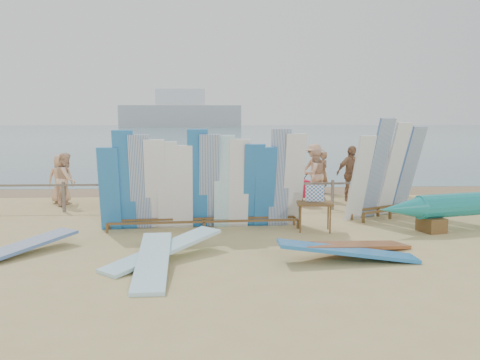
{
  "coord_description": "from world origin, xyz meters",
  "views": [
    {
      "loc": [
        0.43,
        -12.01,
        2.7
      ],
      "look_at": [
        1.17,
        2.42,
        0.99
      ],
      "focal_mm": 38.0,
      "sensor_mm": 36.0,
      "label": 1
    }
  ],
  "objects": [
    {
      "name": "beach_chair_right",
      "position": [
        1.31,
        4.05,
        0.27
      ],
      "size": [
        0.71,
        0.73,
        0.92
      ],
      "rotation": [
        0.0,
        0.0,
        0.25
      ],
      "color": "red",
      "rests_on": "ground"
    },
    {
      "name": "flat_board_b",
      "position": [
        -0.56,
        -2.36,
        0.0
      ],
      "size": [
        2.25,
        2.34,
        0.42
      ],
      "primitive_type": "cube",
      "rotation": [
        0.13,
        0.0,
        -0.75
      ],
      "color": "#95D6EF",
      "rests_on": "ground"
    },
    {
      "name": "beachgoer_7",
      "position": [
        4.42,
        6.38,
        0.78
      ],
      "size": [
        0.42,
        0.62,
        1.55
      ],
      "primitive_type": "imported",
      "rotation": [
        0.0,
        0.0,
        4.92
      ],
      "color": "#8C6042",
      "rests_on": "ground"
    },
    {
      "name": "beachgoer_4",
      "position": [
        -0.8,
        4.25,
        0.92
      ],
      "size": [
        1.0,
        1.15,
        1.84
      ],
      "primitive_type": "imported",
      "rotation": [
        0.0,
        0.0,
        5.33
      ],
      "color": "#8C6042",
      "rests_on": "ground"
    },
    {
      "name": "vendor_table",
      "position": [
        2.87,
        0.05,
        0.38
      ],
      "size": [
        0.92,
        0.7,
        1.14
      ],
      "rotation": [
        0.0,
        0.0,
        -0.11
      ],
      "color": "brown",
      "rests_on": "ground"
    },
    {
      "name": "wet_sand_strip",
      "position": [
        0.0,
        7.2,
        0.0
      ],
      "size": [
        40.0,
        2.6,
        0.01
      ],
      "primitive_type": "cube",
      "color": "#876D4C",
      "rests_on": "ground"
    },
    {
      "name": "distant_ship",
      "position": [
        -12.0,
        180.0,
        5.31
      ],
      "size": [
        45.0,
        8.0,
        14.0
      ],
      "color": "#999EA3",
      "rests_on": "ocean"
    },
    {
      "name": "stroller",
      "position": [
        3.16,
        3.94,
        0.42
      ],
      "size": [
        0.65,
        0.84,
        1.05
      ],
      "rotation": [
        0.0,
        0.0,
        0.18
      ],
      "color": "red",
      "rests_on": "ground"
    },
    {
      "name": "ground",
      "position": [
        0.0,
        0.0,
        0.0
      ],
      "size": [
        160.0,
        160.0,
        0.0
      ],
      "primitive_type": "plane",
      "color": "tan",
      "rests_on": "ground"
    },
    {
      "name": "beachgoer_8",
      "position": [
        3.82,
        4.92,
        0.86
      ],
      "size": [
        0.93,
        0.69,
        1.73
      ],
      "primitive_type": "imported",
      "rotation": [
        0.0,
        0.0,
        3.53
      ],
      "color": "beige",
      "rests_on": "ground"
    },
    {
      "name": "beach_chair_left",
      "position": [
        0.46,
        3.84,
        0.24
      ],
      "size": [
        0.67,
        0.68,
        0.84
      ],
      "rotation": [
        0.0,
        0.0,
        -0.32
      ],
      "color": "red",
      "rests_on": "ground"
    },
    {
      "name": "fence",
      "position": [
        0.0,
        3.0,
        0.63
      ],
      "size": [
        12.08,
        0.08,
        0.9
      ],
      "color": "#6E6053",
      "rests_on": "ground"
    },
    {
      "name": "beachgoer_10",
      "position": [
        4.97,
        4.57,
        0.93
      ],
      "size": [
        1.18,
        0.81,
        1.85
      ],
      "primitive_type": "imported",
      "rotation": [
        0.0,
        0.0,
        0.35
      ],
      "color": "#8C6042",
      "rests_on": "ground"
    },
    {
      "name": "flat_board_e",
      "position": [
        -3.53,
        -1.93,
        0.0
      ],
      "size": [
        1.99,
        2.54,
        0.31
      ],
      "primitive_type": "cube",
      "rotation": [
        0.09,
        0.0,
        -0.6
      ],
      "color": "silver",
      "rests_on": "ground"
    },
    {
      "name": "flat_board_a",
      "position": [
        -0.68,
        -3.08,
        0.0
      ],
      "size": [
        0.68,
        2.71,
        0.41
      ],
      "primitive_type": "cube",
      "rotation": [
        0.12,
        0.0,
        0.05
      ],
      "color": "#95D6EF",
      "rests_on": "ground"
    },
    {
      "name": "beachgoer_0",
      "position": [
        -4.58,
        4.71,
        0.8
      ],
      "size": [
        0.84,
        0.52,
        1.6
      ],
      "primitive_type": "imported",
      "rotation": [
        0.0,
        0.0,
        3.34
      ],
      "color": "tan",
      "rests_on": "ground"
    },
    {
      "name": "side_surfboard_rack",
      "position": [
        5.15,
        1.65,
        1.25
      ],
      "size": [
        2.47,
        1.77,
        2.76
      ],
      "rotation": [
        0.0,
        0.0,
        0.5
      ],
      "color": "brown",
      "rests_on": "ground"
    },
    {
      "name": "ocean",
      "position": [
        0.0,
        128.0,
        0.0
      ],
      "size": [
        320.0,
        240.0,
        0.02
      ],
      "primitive_type": "cube",
      "color": "slate",
      "rests_on": "ground"
    },
    {
      "name": "beachgoer_3",
      "position": [
        -2.62,
        5.44,
        0.95
      ],
      "size": [
        1.32,
        0.94,
        1.9
      ],
      "primitive_type": "imported",
      "rotation": [
        0.0,
        0.0,
        3.54
      ],
      "color": "tan",
      "rests_on": "ground"
    },
    {
      "name": "beachgoer_9",
      "position": [
        4.16,
        6.68,
        0.91
      ],
      "size": [
        1.16,
        1.19,
        1.82
      ],
      "primitive_type": "imported",
      "rotation": [
        0.0,
        0.0,
        5.47
      ],
      "color": "tan",
      "rests_on": "ground"
    },
    {
      "name": "flat_board_c",
      "position": [
        3.24,
        -2.11,
        0.0
      ],
      "size": [
        2.67,
        1.67,
        0.36
      ],
      "primitive_type": "cube",
      "rotation": [
        0.11,
        0.0,
        2.02
      ],
      "color": "#995529",
      "rests_on": "ground"
    },
    {
      "name": "beachgoer_2",
      "position": [
        -4.25,
        4.2,
        0.84
      ],
      "size": [
        0.4,
        0.82,
        1.68
      ],
      "primitive_type": "imported",
      "rotation": [
        0.0,
        0.0,
        1.56
      ],
      "color": "beige",
      "rests_on": "ground"
    },
    {
      "name": "beachgoer_extra_0",
      "position": [
        6.65,
        5.97,
        0.92
      ],
      "size": [
        0.97,
        1.28,
        1.84
      ],
      "primitive_type": "imported",
      "rotation": [
        0.0,
        0.0,
        4.25
      ],
      "color": "tan",
      "rests_on": "ground"
    },
    {
      "name": "flat_board_d",
      "position": [
        2.98,
        -2.66,
        0.0
      ],
      "size": [
        2.7,
        0.62,
        0.42
      ],
      "primitive_type": "cube",
      "rotation": [
        0.13,
        0.0,
        1.59
      ],
      "color": "#246EB7",
      "rests_on": "ground"
    },
    {
      "name": "main_surfboard_rack",
      "position": [
        0.17,
        0.43,
        1.12
      ],
      "size": [
        5.07,
        0.93,
        2.49
      ],
      "rotation": [
        0.0,
        0.0,
        0.06
      ],
      "color": "brown",
      "rests_on": "ground"
    },
    {
      "name": "beachgoer_6",
      "position": [
        1.39,
        3.6,
        0.78
      ],
      "size": [
        0.84,
        0.67,
        1.55
      ],
      "primitive_type": "imported",
      "rotation": [
        0.0,
        0.0,
        3.62
      ],
      "color": "tan",
      "rests_on": "ground"
    }
  ]
}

